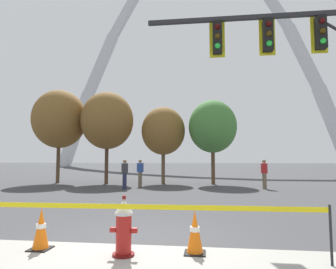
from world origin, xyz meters
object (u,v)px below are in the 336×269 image
traffic_cone_mid_sidewalk (41,229)px  pedestrian_walking_right (264,174)px  fire_hydrant (124,227)px  monument_arch (198,64)px  pedestrian_standing_center (125,174)px  pedestrian_walking_left (140,173)px  traffic_cone_by_hydrant (195,232)px

traffic_cone_mid_sidewalk → pedestrian_walking_right: pedestrian_walking_right is taller
fire_hydrant → monument_arch: bearing=90.0°
pedestrian_standing_center → pedestrian_walking_right: same height
pedestrian_walking_left → pedestrian_walking_right: (6.97, -0.51, 0.00)m
fire_hydrant → traffic_cone_mid_sidewalk: fire_hydrant is taller
fire_hydrant → traffic_cone_mid_sidewalk: size_ratio=1.36×
traffic_cone_by_hydrant → pedestrian_walking_right: size_ratio=0.46×
monument_arch → pedestrian_standing_center: (-2.96, -46.33, -21.05)m
traffic_cone_by_hydrant → monument_arch: bearing=91.2°
traffic_cone_mid_sidewalk → monument_arch: 60.77m
monument_arch → traffic_cone_by_hydrant: bearing=-88.8°
traffic_cone_by_hydrant → pedestrian_standing_center: pedestrian_standing_center is taller
fire_hydrant → monument_arch: size_ratio=0.02×
fire_hydrant → traffic_cone_by_hydrant: 1.20m
fire_hydrant → monument_arch: (0.03, 56.97, 21.40)m
traffic_cone_mid_sidewalk → pedestrian_standing_center: bearing=97.5°
traffic_cone_mid_sidewalk → monument_arch: (1.58, 56.82, 21.50)m
monument_arch → pedestrian_walking_left: (-2.47, -44.72, -21.05)m
fire_hydrant → pedestrian_walking_left: bearing=101.3°
fire_hydrant → traffic_cone_mid_sidewalk: bearing=174.7°
pedestrian_walking_right → pedestrian_walking_left: bearing=175.8°
fire_hydrant → traffic_cone_by_hydrant: fire_hydrant is taller
pedestrian_standing_center → traffic_cone_by_hydrant: bearing=-68.5°
traffic_cone_by_hydrant → monument_arch: 60.67m
traffic_cone_by_hydrant → pedestrian_standing_center: size_ratio=0.46×
fire_hydrant → pedestrian_standing_center: 11.04m
monument_arch → pedestrian_walking_left: size_ratio=38.38×
pedestrian_walking_left → pedestrian_walking_right: size_ratio=1.00×
monument_arch → pedestrian_standing_center: bearing=-93.7°
traffic_cone_by_hydrant → pedestrian_walking_left: 12.53m
pedestrian_walking_left → monument_arch: bearing=86.8°
traffic_cone_by_hydrant → pedestrian_walking_right: bearing=73.7°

